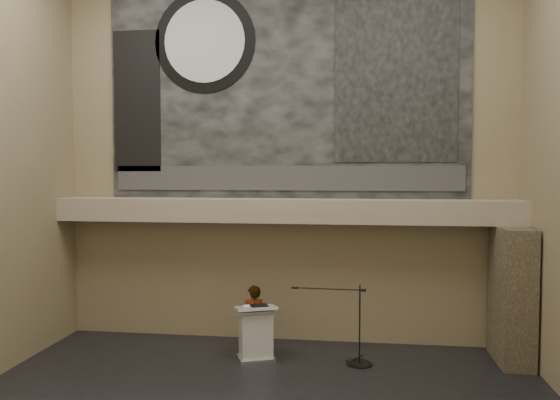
# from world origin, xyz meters

# --- Properties ---
(wall_back) EXTENTS (10.00, 0.02, 8.50)m
(wall_back) POSITION_xyz_m (0.00, 4.00, 4.25)
(wall_back) COLOR #887656
(wall_back) RESTS_ON floor
(wall_front) EXTENTS (10.00, 0.02, 8.50)m
(wall_front) POSITION_xyz_m (0.00, -4.00, 4.25)
(wall_front) COLOR #887656
(wall_front) RESTS_ON floor
(soffit) EXTENTS (10.00, 0.80, 0.50)m
(soffit) POSITION_xyz_m (0.00, 3.60, 2.95)
(soffit) COLOR gray
(soffit) RESTS_ON wall_back
(sprinkler_left) EXTENTS (0.04, 0.04, 0.06)m
(sprinkler_left) POSITION_xyz_m (-1.60, 3.55, 2.67)
(sprinkler_left) COLOR #B2893D
(sprinkler_left) RESTS_ON soffit
(sprinkler_right) EXTENTS (0.04, 0.04, 0.06)m
(sprinkler_right) POSITION_xyz_m (1.90, 3.55, 2.67)
(sprinkler_right) COLOR #B2893D
(sprinkler_right) RESTS_ON soffit
(banner) EXTENTS (8.00, 0.05, 5.00)m
(banner) POSITION_xyz_m (0.00, 3.97, 5.70)
(banner) COLOR black
(banner) RESTS_ON wall_back
(banner_text_strip) EXTENTS (7.76, 0.02, 0.55)m
(banner_text_strip) POSITION_xyz_m (0.00, 3.93, 3.65)
(banner_text_strip) COLOR #303030
(banner_text_strip) RESTS_ON banner
(banner_clock_rim) EXTENTS (2.30, 0.02, 2.30)m
(banner_clock_rim) POSITION_xyz_m (-1.80, 3.93, 6.70)
(banner_clock_rim) COLOR black
(banner_clock_rim) RESTS_ON banner
(banner_clock_face) EXTENTS (1.84, 0.02, 1.84)m
(banner_clock_face) POSITION_xyz_m (-1.80, 3.91, 6.70)
(banner_clock_face) COLOR silver
(banner_clock_face) RESTS_ON banner
(banner_building_print) EXTENTS (2.60, 0.02, 3.60)m
(banner_building_print) POSITION_xyz_m (2.40, 3.93, 5.80)
(banner_building_print) COLOR black
(banner_building_print) RESTS_ON banner
(banner_brick_print) EXTENTS (1.10, 0.02, 3.20)m
(banner_brick_print) POSITION_xyz_m (-3.40, 3.93, 5.40)
(banner_brick_print) COLOR black
(banner_brick_print) RESTS_ON banner
(stone_pier) EXTENTS (0.60, 1.40, 2.70)m
(stone_pier) POSITION_xyz_m (4.65, 3.15, 1.35)
(stone_pier) COLOR #403527
(stone_pier) RESTS_ON floor
(lectern) EXTENTS (0.95, 0.82, 1.14)m
(lectern) POSITION_xyz_m (-0.40, 2.55, 0.55)
(lectern) COLOR silver
(lectern) RESTS_ON floor
(binder) EXTENTS (0.41, 0.38, 0.04)m
(binder) POSITION_xyz_m (-0.32, 2.50, 1.12)
(binder) COLOR black
(binder) RESTS_ON lectern
(papers) EXTENTS (0.28, 0.34, 0.00)m
(papers) POSITION_xyz_m (-0.53, 2.50, 1.10)
(papers) COLOR white
(papers) RESTS_ON lectern
(speaker_person) EXTENTS (0.62, 0.52, 1.45)m
(speaker_person) POSITION_xyz_m (-0.51, 2.91, 0.72)
(speaker_person) COLOR white
(speaker_person) RESTS_ON floor
(mic_stand) EXTENTS (1.62, 0.52, 1.58)m
(mic_stand) POSITION_xyz_m (1.61, 2.60, 0.25)
(mic_stand) COLOR black
(mic_stand) RESTS_ON floor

